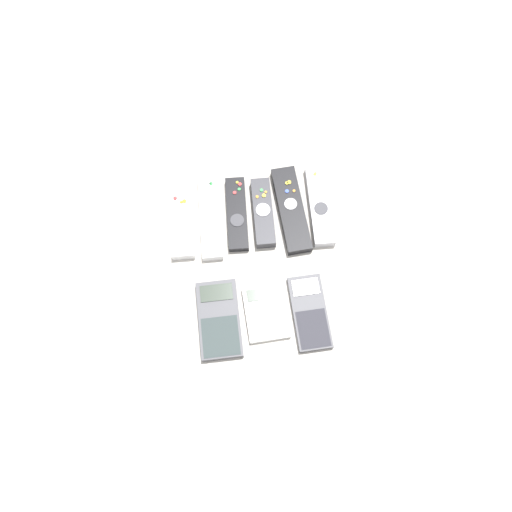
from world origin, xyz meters
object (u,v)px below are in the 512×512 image
(remote_0, at_px, (182,220))
(remote_5, at_px, (320,206))
(remote_4, at_px, (291,210))
(calculator_0, at_px, (219,319))
(calculator_2, at_px, (310,312))
(remote_2, at_px, (237,214))
(calculator_1, at_px, (266,313))
(remote_1, at_px, (210,216))
(remote_3, at_px, (263,213))

(remote_0, relative_size, remote_5, 0.93)
(remote_4, distance_m, calculator_0, 0.28)
(remote_0, xyz_separation_m, remote_5, (0.29, 0.00, -0.00))
(remote_5, height_order, calculator_2, remote_5)
(remote_2, relative_size, calculator_2, 1.09)
(remote_0, xyz_separation_m, calculator_0, (0.06, -0.22, -0.00))
(remote_0, height_order, calculator_1, remote_0)
(remote_0, height_order, calculator_0, remote_0)
(remote_5, bearing_deg, remote_1, -178.55)
(remote_0, distance_m, remote_2, 0.12)
(remote_0, distance_m, remote_4, 0.23)
(remote_0, distance_m, remote_1, 0.06)
(remote_2, relative_size, calculator_0, 1.07)
(remote_2, height_order, calculator_0, remote_2)
(calculator_2, bearing_deg, calculator_0, 176.49)
(calculator_0, bearing_deg, calculator_1, 1.65)
(remote_1, xyz_separation_m, remote_3, (0.11, -0.00, 0.00))
(remote_0, bearing_deg, calculator_2, -41.84)
(remote_2, bearing_deg, remote_5, 2.13)
(remote_0, distance_m, calculator_0, 0.23)
(remote_0, bearing_deg, calculator_1, -53.31)
(remote_0, bearing_deg, remote_4, 1.35)
(remote_4, bearing_deg, remote_2, 174.71)
(remote_4, bearing_deg, remote_1, 175.08)
(remote_3, height_order, calculator_0, remote_3)
(remote_5, xyz_separation_m, calculator_0, (-0.23, -0.22, -0.00))
(remote_0, relative_size, remote_1, 0.88)
(remote_2, height_order, calculator_1, remote_2)
(remote_1, height_order, calculator_1, remote_1)
(remote_1, height_order, remote_5, remote_5)
(remote_0, height_order, remote_4, same)
(remote_4, xyz_separation_m, calculator_1, (-0.08, -0.22, -0.00))
(remote_3, relative_size, calculator_2, 1.01)
(remote_2, distance_m, calculator_1, 0.22)
(remote_3, bearing_deg, calculator_0, -115.85)
(remote_3, bearing_deg, remote_0, -179.30)
(calculator_1, bearing_deg, calculator_0, 179.44)
(remote_1, relative_size, remote_2, 1.16)
(calculator_1, bearing_deg, remote_5, 54.47)
(remote_0, distance_m, calculator_2, 0.33)
(remote_3, bearing_deg, calculator_1, -93.69)
(remote_5, bearing_deg, remote_3, -176.62)
(remote_1, distance_m, calculator_2, 0.29)
(remote_2, relative_size, remote_3, 1.09)
(remote_1, bearing_deg, remote_3, -1.37)
(remote_0, xyz_separation_m, remote_3, (0.17, -0.00, 0.00))
(remote_0, relative_size, remote_3, 1.11)
(remote_0, xyz_separation_m, calculator_1, (0.15, -0.22, -0.00))
(remote_2, bearing_deg, calculator_0, -101.89)
(remote_3, height_order, remote_5, remote_3)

